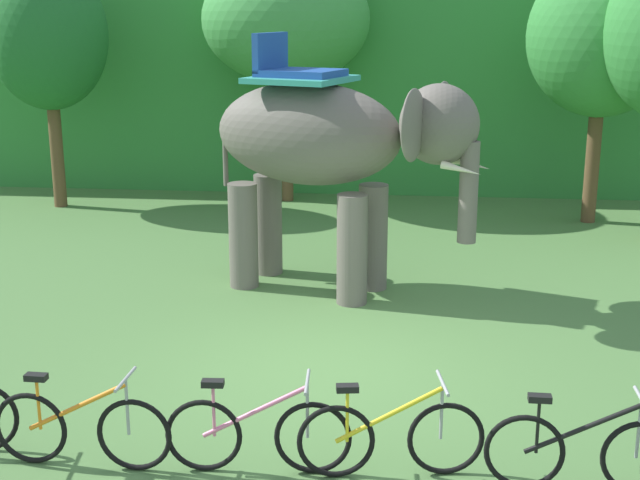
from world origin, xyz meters
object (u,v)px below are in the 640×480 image
object	(u,v)px
tree_right	(286,20)
elephant	(328,145)
bike_pink	(258,434)
bike_black	(582,452)
tree_center_right	(48,36)
bike_yellow	(391,437)
bike_orange	(81,429)
tree_center	(603,37)

from	to	relation	value
tree_right	elephant	world-z (taller)	tree_right
tree_right	bike_pink	xyz separation A→B (m)	(1.34, -11.54, -3.48)
elephant	bike_pink	size ratio (longest dim) A/B	2.47
elephant	bike_black	world-z (taller)	elephant
tree_center_right	bike_yellow	bearing A→B (deg)	-54.85
bike_pink	bike_black	distance (m)	2.88
bike_pink	bike_yellow	world-z (taller)	same
tree_center_right	bike_pink	world-z (taller)	tree_center_right
bike_orange	bike_yellow	bearing A→B (deg)	2.63
bike_orange	bike_black	size ratio (longest dim) A/B	1.00
bike_yellow	bike_black	xyz separation A→B (m)	(1.67, -0.10, 0.00)
bike_orange	elephant	bearing A→B (deg)	71.96
tree_right	tree_center	distance (m)	6.37
bike_orange	tree_center	bearing A→B (deg)	57.62
tree_right	bike_yellow	size ratio (longest dim) A/B	3.08
tree_right	tree_center_right	bearing A→B (deg)	-167.17
tree_center_right	bike_orange	world-z (taller)	tree_center_right
tree_right	bike_black	distance (m)	12.80
tree_center_right	bike_black	bearing A→B (deg)	-49.41
bike_pink	bike_orange	bearing A→B (deg)	-177.52
tree_center_right	bike_orange	distance (m)	11.87
elephant	tree_right	bearing A→B (deg)	103.49
tree_center	bike_yellow	size ratio (longest dim) A/B	3.02
elephant	bike_black	bearing A→B (deg)	-63.06
tree_right	tree_center	bearing A→B (deg)	-12.14
tree_center	elephant	bearing A→B (deg)	-134.44
bike_pink	bike_black	xyz separation A→B (m)	(2.88, -0.04, 0.00)
tree_center	bike_orange	size ratio (longest dim) A/B	2.99
bike_pink	elephant	bearing A→B (deg)	88.55
tree_center_right	bike_yellow	distance (m)	13.10
tree_center	elephant	world-z (taller)	tree_center
tree_right	bike_black	bearing A→B (deg)	-69.95
tree_right	bike_orange	bearing A→B (deg)	-91.43
tree_center	bike_black	size ratio (longest dim) A/B	3.00
tree_right	bike_yellow	world-z (taller)	tree_right
elephant	bike_pink	bearing A→B (deg)	-91.45
bike_pink	bike_black	world-z (taller)	same
elephant	bike_orange	bearing A→B (deg)	-108.04
bike_orange	bike_yellow	size ratio (longest dim) A/B	1.01
tree_center_right	tree_center	distance (m)	10.99
bike_yellow	bike_black	size ratio (longest dim) A/B	0.99
tree_right	bike_yellow	xyz separation A→B (m)	(2.55, -11.48, -3.48)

